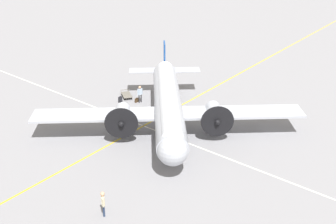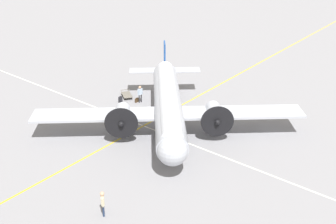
{
  "view_description": "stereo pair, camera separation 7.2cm",
  "coord_description": "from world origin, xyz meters",
  "px_view_note": "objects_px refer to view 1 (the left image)",
  "views": [
    {
      "loc": [
        -27.09,
        -21.58,
        18.29
      ],
      "look_at": [
        0.0,
        0.0,
        1.61
      ],
      "focal_mm": 45.0,
      "sensor_mm": 36.0,
      "label": 1
    },
    {
      "loc": [
        -27.04,
        -21.64,
        18.29
      ],
      "look_at": [
        0.0,
        0.0,
        1.61
      ],
      "focal_mm": 45.0,
      "sensor_mm": 36.0,
      "label": 2
    }
  ],
  "objects_px": {
    "crew_foreground": "(103,201)",
    "traffic_cone": "(169,153)",
    "passenger_boarding": "(140,92)",
    "baggage_cart": "(127,95)",
    "suitcase_upright_spare": "(137,100)",
    "suitcase_near_door": "(120,99)",
    "airliner_main": "(168,105)"
  },
  "relations": [
    {
      "from": "airliner_main",
      "to": "passenger_boarding",
      "type": "distance_m",
      "value": 6.89
    },
    {
      "from": "crew_foreground",
      "to": "traffic_cone",
      "type": "bearing_deg",
      "value": -39.24
    },
    {
      "from": "baggage_cart",
      "to": "crew_foreground",
      "type": "bearing_deg",
      "value": -16.68
    },
    {
      "from": "passenger_boarding",
      "to": "baggage_cart",
      "type": "distance_m",
      "value": 2.2
    },
    {
      "from": "airliner_main",
      "to": "traffic_cone",
      "type": "distance_m",
      "value": 5.09
    },
    {
      "from": "suitcase_upright_spare",
      "to": "airliner_main",
      "type": "bearing_deg",
      "value": -113.19
    },
    {
      "from": "airliner_main",
      "to": "suitcase_near_door",
      "type": "height_order",
      "value": "airliner_main"
    },
    {
      "from": "crew_foreground",
      "to": "suitcase_upright_spare",
      "type": "relative_size",
      "value": 3.9
    },
    {
      "from": "crew_foreground",
      "to": "traffic_cone",
      "type": "height_order",
      "value": "crew_foreground"
    },
    {
      "from": "airliner_main",
      "to": "passenger_boarding",
      "type": "bearing_deg",
      "value": -156.76
    },
    {
      "from": "crew_foreground",
      "to": "passenger_boarding",
      "type": "relative_size",
      "value": 1.02
    },
    {
      "from": "passenger_boarding",
      "to": "baggage_cart",
      "type": "relative_size",
      "value": 0.92
    },
    {
      "from": "suitcase_upright_spare",
      "to": "traffic_cone",
      "type": "relative_size",
      "value": 1.05
    },
    {
      "from": "suitcase_upright_spare",
      "to": "baggage_cart",
      "type": "relative_size",
      "value": 0.24
    },
    {
      "from": "passenger_boarding",
      "to": "suitcase_upright_spare",
      "type": "bearing_deg",
      "value": -47.04
    },
    {
      "from": "suitcase_upright_spare",
      "to": "suitcase_near_door",
      "type": "bearing_deg",
      "value": 130.06
    },
    {
      "from": "suitcase_near_door",
      "to": "baggage_cart",
      "type": "relative_size",
      "value": 0.33
    },
    {
      "from": "airliner_main",
      "to": "traffic_cone",
      "type": "bearing_deg",
      "value": -1.68
    },
    {
      "from": "crew_foreground",
      "to": "suitcase_upright_spare",
      "type": "xyz_separation_m",
      "value": [
        14.84,
        10.61,
        -0.93
      ]
    },
    {
      "from": "passenger_boarding",
      "to": "traffic_cone",
      "type": "distance_m",
      "value": 11.11
    },
    {
      "from": "airliner_main",
      "to": "baggage_cart",
      "type": "relative_size",
      "value": 9.87
    },
    {
      "from": "crew_foreground",
      "to": "suitcase_near_door",
      "type": "height_order",
      "value": "crew_foreground"
    },
    {
      "from": "crew_foreground",
      "to": "passenger_boarding",
      "type": "height_order",
      "value": "crew_foreground"
    },
    {
      "from": "crew_foreground",
      "to": "suitcase_upright_spare",
      "type": "height_order",
      "value": "crew_foreground"
    },
    {
      "from": "suitcase_near_door",
      "to": "baggage_cart",
      "type": "xyz_separation_m",
      "value": [
        1.36,
        0.38,
        -0.04
      ]
    },
    {
      "from": "suitcase_upright_spare",
      "to": "traffic_cone",
      "type": "distance_m",
      "value": 11.23
    },
    {
      "from": "crew_foreground",
      "to": "traffic_cone",
      "type": "distance_m",
      "value": 8.71
    },
    {
      "from": "passenger_boarding",
      "to": "traffic_cone",
      "type": "relative_size",
      "value": 4.02
    },
    {
      "from": "traffic_cone",
      "to": "passenger_boarding",
      "type": "bearing_deg",
      "value": 54.3
    },
    {
      "from": "airliner_main",
      "to": "suitcase_upright_spare",
      "type": "distance_m",
      "value": 7.34
    },
    {
      "from": "airliner_main",
      "to": "crew_foreground",
      "type": "xyz_separation_m",
      "value": [
        -12.08,
        -4.19,
        -1.32
      ]
    },
    {
      "from": "traffic_cone",
      "to": "airliner_main",
      "type": "bearing_deg",
      "value": 39.38
    }
  ]
}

